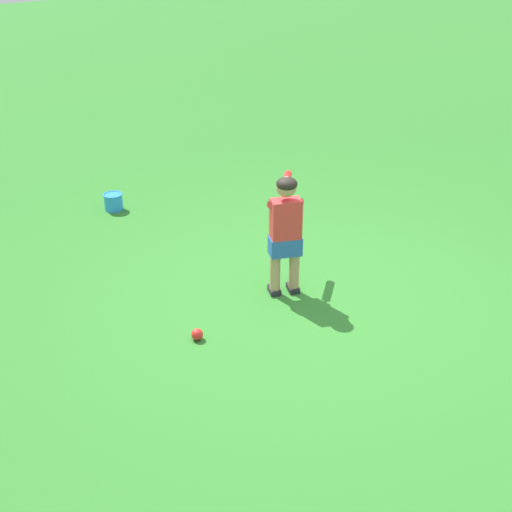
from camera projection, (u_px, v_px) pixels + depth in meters
name	position (u px, v px, depth m)	size (l,w,h in m)	color
ground_plane	(306.00, 297.00, 6.07)	(40.00, 40.00, 0.00)	#2D7528
child_batter	(285.00, 224.00, 5.87)	(0.65, 0.58, 1.08)	#232328
play_ball_midfield	(197.00, 334.00, 5.47)	(0.09, 0.09, 0.09)	red
toy_bucket	(113.00, 201.00, 7.71)	(0.22, 0.22, 0.19)	#2884DB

